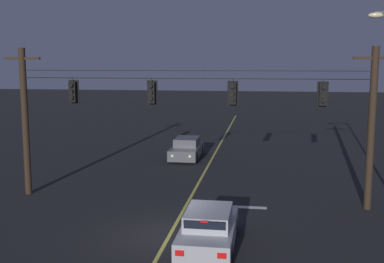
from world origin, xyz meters
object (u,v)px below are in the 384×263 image
object	(u,v)px
traffic_light_left_inner	(151,93)
traffic_light_right_inner	(323,94)
traffic_light_centre	(233,94)
traffic_light_leftmost	(73,92)
car_oncoming_lead	(187,149)
car_waiting_near_lane	(209,229)

from	to	relation	value
traffic_light_left_inner	traffic_light_right_inner	world-z (taller)	same
traffic_light_left_inner	traffic_light_centre	bearing A→B (deg)	0.00
traffic_light_leftmost	traffic_light_right_inner	xyz separation A→B (m)	(11.39, 0.00, 0.00)
traffic_light_right_inner	car_oncoming_lead	world-z (taller)	traffic_light_right_inner
car_oncoming_lead	traffic_light_leftmost	bearing A→B (deg)	-111.36
car_oncoming_lead	traffic_light_centre	bearing A→B (deg)	-69.33
traffic_light_leftmost	car_waiting_near_lane	world-z (taller)	traffic_light_leftmost
traffic_light_left_inner	car_waiting_near_lane	size ratio (longest dim) A/B	0.28
traffic_light_centre	car_waiting_near_lane	xyz separation A→B (m)	(-0.41, -5.36, -4.37)
traffic_light_centre	traffic_light_right_inner	xyz separation A→B (m)	(3.91, 0.00, 0.00)
traffic_light_centre	car_oncoming_lead	world-z (taller)	traffic_light_centre
traffic_light_left_inner	traffic_light_centre	xyz separation A→B (m)	(3.69, 0.00, 0.00)
car_waiting_near_lane	traffic_light_centre	bearing A→B (deg)	85.65
traffic_light_left_inner	traffic_light_leftmost	bearing A→B (deg)	180.00
traffic_light_leftmost	car_oncoming_lead	size ratio (longest dim) A/B	0.28
traffic_light_left_inner	car_oncoming_lead	world-z (taller)	traffic_light_left_inner
traffic_light_centre	traffic_light_left_inner	bearing A→B (deg)	180.00
traffic_light_left_inner	car_waiting_near_lane	world-z (taller)	traffic_light_left_inner
traffic_light_leftmost	car_waiting_near_lane	distance (m)	9.89
traffic_light_centre	car_oncoming_lead	xyz separation A→B (m)	(-3.67, 9.73, -4.37)
traffic_light_centre	traffic_light_leftmost	bearing A→B (deg)	180.00
traffic_light_centre	car_waiting_near_lane	world-z (taller)	traffic_light_centre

